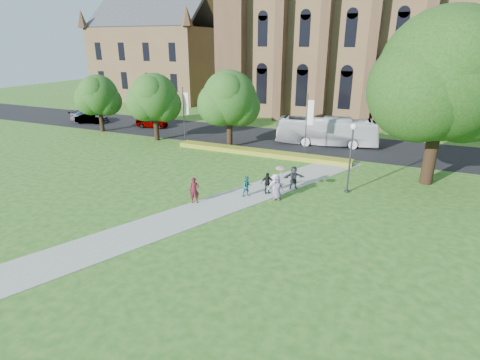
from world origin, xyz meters
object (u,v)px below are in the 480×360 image
at_px(car_0, 152,122).
at_px(car_2, 90,117).
at_px(streetlamp, 351,150).
at_px(large_tree, 445,75).
at_px(tour_coach, 326,131).
at_px(pedestrian_0, 194,190).
at_px(car_1, 90,119).

distance_m(car_0, car_2, 10.17).
distance_m(streetlamp, car_2, 39.20).
relative_size(large_tree, tour_coach, 1.22).
bearing_deg(streetlamp, tour_coach, 108.07).
distance_m(large_tree, tour_coach, 14.70).
xyz_separation_m(car_0, car_2, (-10.15, -0.57, 0.06)).
xyz_separation_m(streetlamp, large_tree, (5.50, 4.50, 5.07)).
bearing_deg(streetlamp, pedestrian_0, -146.10).
distance_m(streetlamp, tour_coach, 13.88).
distance_m(car_0, pedestrian_0, 25.96).
relative_size(car_0, car_1, 1.07).
relative_size(streetlamp, car_1, 1.35).
xyz_separation_m(car_1, pedestrian_0, (26.97, -17.90, 0.30)).
distance_m(streetlamp, pedestrian_0, 11.65).
bearing_deg(streetlamp, car_1, 162.44).
bearing_deg(large_tree, pedestrian_0, -144.03).
bearing_deg(car_0, tour_coach, -98.14).
distance_m(streetlamp, car_0, 29.99).
distance_m(tour_coach, pedestrian_0, 20.14).
bearing_deg(car_2, tour_coach, -102.36).
relative_size(car_1, car_2, 0.74).
relative_size(large_tree, car_1, 3.39).
bearing_deg(pedestrian_0, large_tree, 10.23).
relative_size(car_0, car_2, 0.79).
height_order(large_tree, pedestrian_0, large_tree).
relative_size(car_0, pedestrian_0, 2.26).
bearing_deg(large_tree, car_0, 165.72).
distance_m(car_2, pedestrian_0, 33.34).
xyz_separation_m(car_0, pedestrian_0, (17.54, -19.14, 0.23)).
height_order(car_1, pedestrian_0, pedestrian_0).
xyz_separation_m(streetlamp, car_0, (-27.01, 12.78, -2.57)).
distance_m(car_1, car_2, 0.99).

